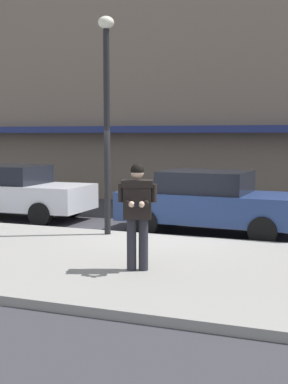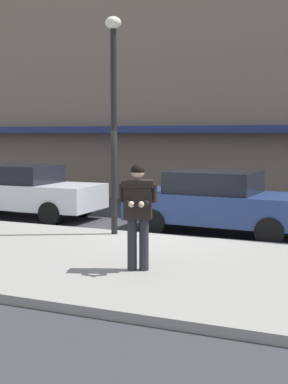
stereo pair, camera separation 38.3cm
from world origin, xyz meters
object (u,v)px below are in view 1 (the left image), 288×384
(parked_sedan_mid, at_px, (211,202))
(street_lamp_post, at_px, (107,102))
(parked_sedan_near, at_px, (13,191))
(man_texting_on_phone, at_px, (137,205))

(parked_sedan_mid, relative_size, street_lamp_post, 0.94)
(parked_sedan_near, xyz_separation_m, man_texting_on_phone, (5.73, -4.73, 0.46))
(man_texting_on_phone, height_order, street_lamp_post, street_lamp_post)
(parked_sedan_near, relative_size, street_lamp_post, 0.92)
(street_lamp_post, bearing_deg, man_texting_on_phone, -56.72)
(parked_sedan_near, xyz_separation_m, parked_sedan_mid, (5.91, -0.32, 0.00))
(parked_sedan_near, bearing_deg, street_lamp_post, -26.31)
(parked_sedan_near, height_order, street_lamp_post, street_lamp_post)
(man_texting_on_phone, bearing_deg, parked_sedan_near, 140.43)
(parked_sedan_mid, distance_m, street_lamp_post, 3.50)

